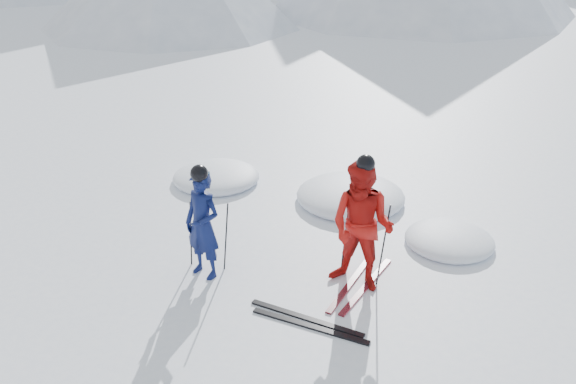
% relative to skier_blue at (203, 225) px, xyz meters
% --- Properties ---
extents(ground, '(160.00, 160.00, 0.00)m').
position_rel_skier_blue_xyz_m(ground, '(2.84, 0.54, -0.86)').
color(ground, white).
rests_on(ground, ground).
extents(skier_blue, '(0.71, 0.56, 1.71)m').
position_rel_skier_blue_xyz_m(skier_blue, '(0.00, 0.00, 0.00)').
color(skier_blue, '#0C1548').
rests_on(skier_blue, ground).
extents(skier_red, '(1.07, 0.90, 1.99)m').
position_rel_skier_blue_xyz_m(skier_red, '(2.29, 0.51, 0.14)').
color(skier_red, '#B0120E').
rests_on(skier_red, ground).
extents(pole_blue_left, '(0.12, 0.08, 1.14)m').
position_rel_skier_blue_xyz_m(pole_blue_left, '(-0.30, 0.15, -0.29)').
color(pole_blue_left, black).
rests_on(pole_blue_left, ground).
extents(pole_blue_right, '(0.12, 0.07, 1.14)m').
position_rel_skier_blue_xyz_m(pole_blue_right, '(0.25, 0.25, -0.29)').
color(pole_blue_right, black).
rests_on(pole_blue_right, ground).
extents(pole_red_left, '(0.13, 0.10, 1.33)m').
position_rel_skier_blue_xyz_m(pole_red_left, '(1.99, 0.76, -0.19)').
color(pole_red_left, black).
rests_on(pole_red_left, ground).
extents(pole_red_right, '(0.13, 0.09, 1.33)m').
position_rel_skier_blue_xyz_m(pole_red_right, '(2.59, 0.66, -0.19)').
color(pole_red_right, black).
rests_on(pole_red_right, ground).
extents(ski_worn_left, '(0.29, 1.70, 0.03)m').
position_rel_skier_blue_xyz_m(ski_worn_left, '(2.17, 0.51, -0.84)').
color(ski_worn_left, black).
rests_on(ski_worn_left, ground).
extents(ski_worn_right, '(0.41, 1.69, 0.03)m').
position_rel_skier_blue_xyz_m(ski_worn_right, '(2.41, 0.51, -0.84)').
color(ski_worn_right, black).
rests_on(ski_worn_right, ground).
extents(ski_loose_a, '(1.70, 0.30, 0.03)m').
position_rel_skier_blue_xyz_m(ski_loose_a, '(1.82, -0.54, -0.84)').
color(ski_loose_a, black).
rests_on(ski_loose_a, ground).
extents(ski_loose_b, '(1.70, 0.25, 0.03)m').
position_rel_skier_blue_xyz_m(ski_loose_b, '(1.92, -0.69, -0.84)').
color(ski_loose_b, black).
rests_on(ski_loose_b, ground).
extents(snow_lumps, '(9.22, 5.25, 0.46)m').
position_rel_skier_blue_xyz_m(snow_lumps, '(1.47, 2.72, -0.86)').
color(snow_lumps, white).
rests_on(snow_lumps, ground).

